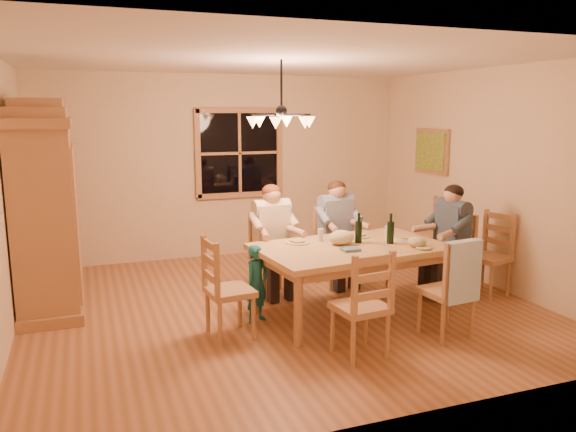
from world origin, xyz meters
name	(u,v)px	position (x,y,z in m)	size (l,w,h in m)	color
floor	(282,306)	(0.00, 0.00, 0.00)	(5.50, 5.50, 0.00)	#945F35
ceiling	(281,59)	(0.00, 0.00, 2.70)	(5.50, 5.00, 0.02)	white
wall_back	(226,167)	(0.00, 2.50, 1.35)	(5.50, 0.02, 2.70)	beige
wall_left	(0,201)	(-2.75, 0.00, 1.35)	(0.02, 5.00, 2.70)	beige
wall_right	(489,177)	(2.75, 0.00, 1.35)	(0.02, 5.00, 2.70)	beige
window	(239,153)	(0.20, 2.47, 1.55)	(1.30, 0.06, 1.30)	black
painting	(431,151)	(2.71, 1.20, 1.60)	(0.06, 0.78, 0.64)	#9D7244
chandelier	(281,120)	(0.00, 0.00, 2.08)	(0.77, 0.68, 0.71)	black
armoire	(46,215)	(-2.42, 0.80, 1.06)	(0.66, 1.40, 2.30)	#9D7244
dining_table	(351,254)	(0.62, -0.47, 0.66)	(2.10, 1.42, 0.76)	#A9844B
chair_far_left	(272,271)	(0.02, 0.40, 0.30)	(0.48, 0.46, 0.99)	#AB7F4B
chair_far_right	(336,262)	(0.90, 0.50, 0.30)	(0.48, 0.46, 0.99)	#AB7F4B
chair_near_left	(360,323)	(0.22, -1.46, 0.30)	(0.48, 0.46, 0.99)	#AB7F4B
chair_near_right	(446,306)	(1.21, -1.35, 0.30)	(0.48, 0.46, 0.99)	#AB7F4B
chair_end_left	(230,306)	(-0.75, -0.62, 0.30)	(0.46, 0.48, 0.99)	#AB7F4B
chair_end_right	(449,271)	(1.99, -0.33, 0.30)	(0.46, 0.48, 0.99)	#AB7F4B
adult_woman	(272,226)	(0.02, 0.40, 0.84)	(0.42, 0.46, 0.87)	beige
adult_plaid_man	(337,220)	(0.90, 0.50, 0.84)	(0.42, 0.46, 0.87)	#2E527E
adult_slate_man	(451,226)	(1.99, -0.33, 0.84)	(0.46, 0.42, 0.87)	#384A5A
towel	(462,272)	(1.23, -1.54, 0.70)	(0.38, 0.10, 0.58)	#B1D7F0
wine_bottle_a	(359,228)	(0.74, -0.39, 0.93)	(0.08, 0.08, 0.33)	black
wine_bottle_b	(391,229)	(1.05, -0.54, 0.93)	(0.08, 0.08, 0.33)	black
plate_woman	(297,242)	(0.12, -0.18, 0.77)	(0.26, 0.26, 0.02)	white
plate_plaid	(358,236)	(0.88, -0.13, 0.77)	(0.26, 0.26, 0.02)	white
plate_slate	(404,239)	(1.30, -0.42, 0.77)	(0.26, 0.26, 0.02)	white
wine_glass_a	(320,235)	(0.39, -0.18, 0.83)	(0.06, 0.06, 0.14)	silver
wine_glass_b	(387,232)	(1.15, -0.30, 0.83)	(0.06, 0.06, 0.14)	silver
cap	(417,242)	(1.24, -0.77, 0.82)	(0.20, 0.20, 0.11)	#C0BA80
napkin	(350,249)	(0.50, -0.68, 0.78)	(0.18, 0.14, 0.03)	slate
cloth_bundle	(342,237)	(0.54, -0.39, 0.84)	(0.28, 0.22, 0.15)	#C6BE8F
child	(257,284)	(-0.40, -0.35, 0.41)	(0.30, 0.20, 0.82)	#1B737B
chair_spare_front	(487,270)	(2.45, -0.44, 0.30)	(0.52, 0.53, 0.99)	#AB7F4B
chair_spare_back	(429,247)	(2.45, 0.77, 0.30)	(0.44, 0.46, 0.99)	#AB7F4B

